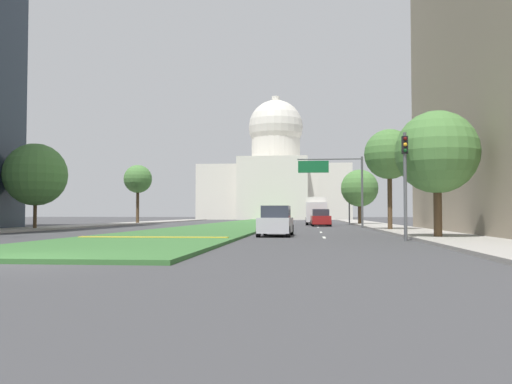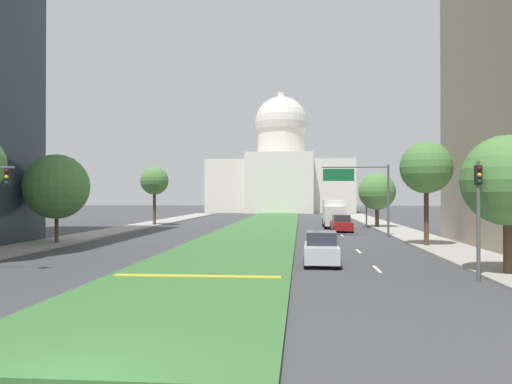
# 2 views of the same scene
# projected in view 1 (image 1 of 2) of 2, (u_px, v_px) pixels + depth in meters

# --- Properties ---
(ground_plane) EXTENTS (260.00, 260.00, 0.00)m
(ground_plane) POSITION_uv_depth(u_px,v_px,m) (249.00, 224.00, 68.47)
(ground_plane) COLOR #3D3D3F
(grass_median) EXTENTS (8.26, 98.34, 0.14)m
(grass_median) POSITION_uv_depth(u_px,v_px,m) (244.00, 224.00, 63.04)
(grass_median) COLOR #386B33
(grass_median) RESTS_ON ground_plane
(median_curb_nose) EXTENTS (7.43, 0.50, 0.04)m
(median_curb_nose) POSITION_uv_depth(u_px,v_px,m) (153.00, 237.00, 26.68)
(median_curb_nose) COLOR gold
(median_curb_nose) RESTS_ON grass_median
(lane_dashes_right) EXTENTS (0.16, 69.91, 0.01)m
(lane_dashes_right) POSITION_uv_depth(u_px,v_px,m) (317.00, 225.00, 62.66)
(lane_dashes_right) COLOR silver
(lane_dashes_right) RESTS_ON ground_plane
(sidewalk_left) EXTENTS (4.00, 98.34, 0.15)m
(sidewalk_left) POSITION_uv_depth(u_px,v_px,m) (103.00, 225.00, 59.05)
(sidewalk_left) COLOR #9E9991
(sidewalk_left) RESTS_ON ground_plane
(sidewalk_right) EXTENTS (4.00, 98.34, 0.15)m
(sidewalk_right) POSITION_uv_depth(u_px,v_px,m) (379.00, 225.00, 56.17)
(sidewalk_right) COLOR #9E9991
(sidewalk_right) RESTS_ON ground_plane
(capitol_building) EXTENTS (32.84, 22.71, 27.86)m
(capitol_building) POSITION_uv_depth(u_px,v_px,m) (276.00, 178.00, 122.37)
(capitol_building) COLOR silver
(capitol_building) RESTS_ON ground_plane
(traffic_light_near_right) EXTENTS (0.28, 0.35, 5.20)m
(traffic_light_near_right) POSITION_uv_depth(u_px,v_px,m) (405.00, 172.00, 26.08)
(traffic_light_near_right) COLOR #515456
(traffic_light_near_right) RESTS_ON ground_plane
(traffic_light_far_right) EXTENTS (0.28, 0.35, 5.20)m
(traffic_light_far_right) POSITION_uv_depth(u_px,v_px,m) (349.00, 196.00, 63.13)
(traffic_light_far_right) COLOR #515456
(traffic_light_far_right) RESTS_ON ground_plane
(overhead_guide_sign) EXTENTS (5.98, 0.20, 6.50)m
(overhead_guide_sign) POSITION_uv_depth(u_px,v_px,m) (337.00, 177.00, 49.86)
(overhead_guide_sign) COLOR #515456
(overhead_guide_sign) RESTS_ON ground_plane
(street_tree_right_near) EXTENTS (4.19, 4.19, 6.52)m
(street_tree_right_near) POSITION_uv_depth(u_px,v_px,m) (437.00, 152.00, 27.62)
(street_tree_right_near) COLOR #4C3823
(street_tree_right_near) RESTS_ON ground_plane
(street_tree_left_mid) EXTENTS (4.98, 4.98, 6.91)m
(street_tree_left_mid) POSITION_uv_depth(u_px,v_px,m) (36.00, 175.00, 43.53)
(street_tree_left_mid) COLOR #4C3823
(street_tree_left_mid) RESTS_ON ground_plane
(street_tree_right_mid) EXTENTS (3.75, 3.75, 7.63)m
(street_tree_right_mid) POSITION_uv_depth(u_px,v_px,m) (389.00, 155.00, 40.87)
(street_tree_right_mid) COLOR #4C3823
(street_tree_right_mid) RESTS_ON ground_plane
(street_tree_left_far) EXTENTS (3.48, 3.48, 7.32)m
(street_tree_left_far) POSITION_uv_depth(u_px,v_px,m) (138.00, 179.00, 67.56)
(street_tree_left_far) COLOR #4C3823
(street_tree_left_far) RESTS_ON ground_plane
(street_tree_right_far) EXTENTS (4.27, 4.27, 6.35)m
(street_tree_right_far) POSITION_uv_depth(u_px,v_px,m) (360.00, 188.00, 62.60)
(street_tree_right_far) COLOR #4C3823
(street_tree_right_far) RESTS_ON ground_plane
(sedan_lead_stopped) EXTENTS (1.94, 4.57, 1.76)m
(sedan_lead_stopped) POSITION_uv_depth(u_px,v_px,m) (276.00, 222.00, 31.70)
(sedan_lead_stopped) COLOR #BCBCC1
(sedan_lead_stopped) RESTS_ON ground_plane
(sedan_midblock) EXTENTS (2.11, 4.62, 1.76)m
(sedan_midblock) POSITION_uv_depth(u_px,v_px,m) (321.00, 218.00, 56.49)
(sedan_midblock) COLOR maroon
(sedan_midblock) RESTS_ON ground_plane
(sedan_distant) EXTENTS (1.87, 4.26, 1.82)m
(sedan_distant) POSITION_uv_depth(u_px,v_px,m) (316.00, 217.00, 71.68)
(sedan_distant) COLOR maroon
(sedan_distant) RESTS_ON ground_plane
(box_truck_delivery) EXTENTS (2.40, 6.40, 3.20)m
(box_truck_delivery) POSITION_uv_depth(u_px,v_px,m) (316.00, 210.00, 62.91)
(box_truck_delivery) COLOR silver
(box_truck_delivery) RESTS_ON ground_plane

